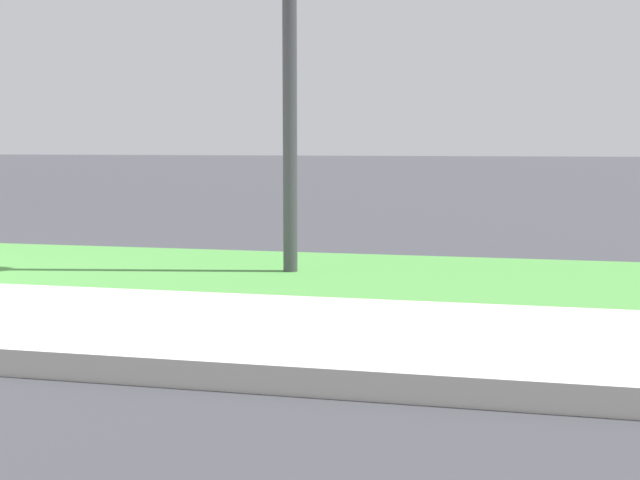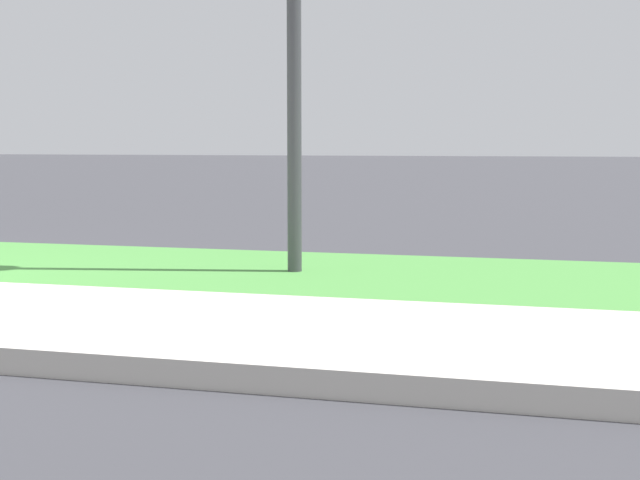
{
  "view_description": "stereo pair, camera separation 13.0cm",
  "coord_description": "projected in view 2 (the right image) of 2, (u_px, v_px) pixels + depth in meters",
  "views": [
    {
      "loc": [
        5.36,
        -4.47,
        1.0
      ],
      "look_at": [
        4.09,
        0.81,
        0.4
      ],
      "focal_mm": 50.0,
      "sensor_mm": 36.0,
      "label": 1
    },
    {
      "loc": [
        5.49,
        -4.44,
        1.0
      ],
      "look_at": [
        4.09,
        0.81,
        0.4
      ],
      "focal_mm": 50.0,
      "sensor_mm": 36.0,
      "label": 2
    }
  ],
  "objects": []
}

